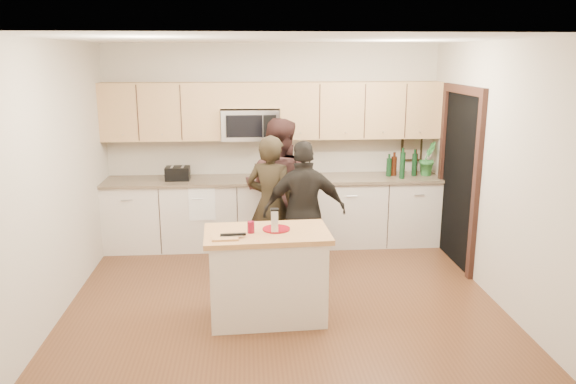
{
  "coord_description": "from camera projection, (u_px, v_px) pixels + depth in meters",
  "views": [
    {
      "loc": [
        -0.36,
        -5.67,
        2.56
      ],
      "look_at": [
        0.09,
        0.35,
        1.07
      ],
      "focal_mm": 35.0,
      "sensor_mm": 36.0,
      "label": 1
    }
  ],
  "objects": [
    {
      "name": "framed_picture",
      "position": [
        412.0,
        148.0,
        7.88
      ],
      "size": [
        0.3,
        0.03,
        0.38
      ],
      "color": "black",
      "rests_on": "ground"
    },
    {
      "name": "back_cabinetry",
      "position": [
        274.0,
        211.0,
        7.65
      ],
      "size": [
        4.5,
        0.66,
        0.94
      ],
      "color": "beige",
      "rests_on": "ground"
    },
    {
      "name": "red_plate",
      "position": [
        276.0,
        229.0,
        5.45
      ],
      "size": [
        0.27,
        0.27,
        0.02
      ],
      "primitive_type": "cylinder",
      "color": "maroon",
      "rests_on": "island"
    },
    {
      "name": "island",
      "position": [
        267.0,
        275.0,
        5.5
      ],
      "size": [
        1.23,
        0.76,
        0.9
      ],
      "rotation": [
        0.0,
        0.0,
        0.05
      ],
      "color": "beige",
      "rests_on": "ground"
    },
    {
      "name": "woman_left",
      "position": [
        271.0,
        205.0,
        6.62
      ],
      "size": [
        0.72,
        0.62,
        1.66
      ],
      "primitive_type": "imported",
      "rotation": [
        0.0,
        0.0,
        2.7
      ],
      "color": "black",
      "rests_on": "ground"
    },
    {
      "name": "bottle_cluster",
      "position": [
        403.0,
        163.0,
        7.6
      ],
      "size": [
        0.44,
        0.28,
        0.41
      ],
      "color": "black",
      "rests_on": "back_cabinetry"
    },
    {
      "name": "woman_right",
      "position": [
        305.0,
        211.0,
        6.4
      ],
      "size": [
        0.96,
        0.43,
        1.62
      ],
      "primitive_type": "imported",
      "rotation": [
        0.0,
        0.0,
        3.17
      ],
      "color": "black",
      "rests_on": "ground"
    },
    {
      "name": "doorway",
      "position": [
        459.0,
        172.0,
        6.88
      ],
      "size": [
        0.06,
        1.25,
        2.2
      ],
      "color": "black",
      "rests_on": "ground"
    },
    {
      "name": "woman_center",
      "position": [
        278.0,
        190.0,
        7.0
      ],
      "size": [
        1.07,
        0.95,
        1.81
      ],
      "primitive_type": "imported",
      "rotation": [
        0.0,
        0.0,
        2.78
      ],
      "color": "#311A18",
      "rests_on": "ground"
    },
    {
      "name": "box_grater",
      "position": [
        275.0,
        220.0,
        5.32
      ],
      "size": [
        0.08,
        0.07,
        0.22
      ],
      "color": "silver",
      "rests_on": "red_plate"
    },
    {
      "name": "floor",
      "position": [
        282.0,
        295.0,
        6.13
      ],
      "size": [
        4.5,
        4.5,
        0.0
      ],
      "primitive_type": "plane",
      "color": "#57331E",
      "rests_on": "ground"
    },
    {
      "name": "cutting_board",
      "position": [
        225.0,
        238.0,
        5.18
      ],
      "size": [
        0.25,
        0.18,
        0.02
      ],
      "primitive_type": "cube",
      "rotation": [
        0.0,
        0.0,
        0.05
      ],
      "color": "#AF7B48",
      "rests_on": "island"
    },
    {
      "name": "tongs",
      "position": [
        233.0,
        235.0,
        5.21
      ],
      "size": [
        0.24,
        0.04,
        0.02
      ],
      "primitive_type": "cube",
      "rotation": [
        0.0,
        0.0,
        0.05
      ],
      "color": "black",
      "rests_on": "cutting_board"
    },
    {
      "name": "room_shell",
      "position": [
        282.0,
        138.0,
        5.71
      ],
      "size": [
        4.52,
        4.02,
        2.71
      ],
      "color": "#BBB2A0",
      "rests_on": "ground"
    },
    {
      "name": "orchid",
      "position": [
        427.0,
        159.0,
        7.66
      ],
      "size": [
        0.32,
        0.33,
        0.46
      ],
      "primitive_type": "imported",
      "rotation": [
        0.0,
        0.0,
        0.92
      ],
      "color": "#327E38",
      "rests_on": "back_cabinetry"
    },
    {
      "name": "toaster",
      "position": [
        178.0,
        173.0,
        7.4
      ],
      "size": [
        0.31,
        0.23,
        0.18
      ],
      "color": "black",
      "rests_on": "back_cabinetry"
    },
    {
      "name": "dish_towel",
      "position": [
        202.0,
        193.0,
        7.32
      ],
      "size": [
        0.34,
        0.6,
        0.48
      ],
      "color": "white",
      "rests_on": "ground"
    },
    {
      "name": "upper_cabinetry",
      "position": [
        276.0,
        109.0,
        7.46
      ],
      "size": [
        4.5,
        0.33,
        0.75
      ],
      "color": "tan",
      "rests_on": "ground"
    },
    {
      "name": "drink_glass",
      "position": [
        251.0,
        227.0,
        5.34
      ],
      "size": [
        0.07,
        0.07,
        0.11
      ],
      "primitive_type": "cylinder",
      "color": "maroon",
      "rests_on": "island"
    },
    {
      "name": "microwave",
      "position": [
        250.0,
        124.0,
        7.45
      ],
      "size": [
        0.76,
        0.41,
        0.4
      ],
      "color": "silver",
      "rests_on": "ground"
    },
    {
      "name": "knife",
      "position": [
        232.0,
        236.0,
        5.19
      ],
      "size": [
        0.2,
        0.03,
        0.01
      ],
      "primitive_type": "cube",
      "rotation": [
        0.0,
        0.0,
        0.05
      ],
      "color": "silver",
      "rests_on": "cutting_board"
    }
  ]
}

